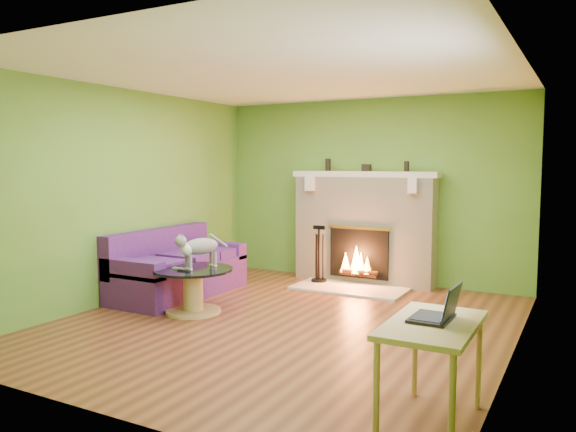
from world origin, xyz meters
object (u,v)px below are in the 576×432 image
sofa (176,270)px  desk (432,335)px  cat (201,250)px  coffee_table (193,287)px

sofa → desk: sofa is taller
cat → desk: bearing=-7.2°
sofa → cat: 1.06m
coffee_table → cat: 0.43m
sofa → cat: (0.82, -0.55, 0.39)m
desk → cat: bearing=153.0°
coffee_table → desk: size_ratio=0.97×
desk → cat: (-2.99, 1.53, 0.11)m
sofa → cat: bearing=-33.9°
sofa → coffee_table: bearing=-39.1°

